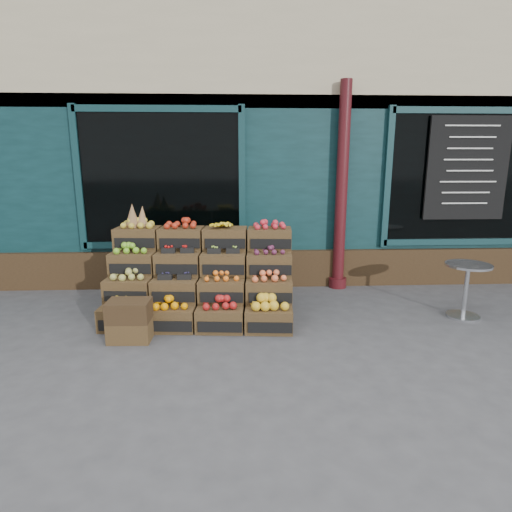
{
  "coord_description": "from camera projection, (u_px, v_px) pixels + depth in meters",
  "views": [
    {
      "loc": [
        -0.45,
        -4.59,
        2.08
      ],
      "look_at": [
        -0.2,
        0.7,
        0.85
      ],
      "focal_mm": 30.0,
      "sensor_mm": 36.0,
      "label": 1
    }
  ],
  "objects": [
    {
      "name": "bistro_table",
      "position": [
        466.0,
        284.0,
        5.59
      ],
      "size": [
        0.58,
        0.58,
        0.73
      ],
      "rotation": [
        0.0,
        0.0,
        0.06
      ],
      "color": "silver",
      "rests_on": "ground"
    },
    {
      "name": "shopkeeper",
      "position": [
        173.0,
        219.0,
        7.22
      ],
      "size": [
        0.85,
        0.64,
        2.12
      ],
      "primitive_type": "imported",
      "rotation": [
        0.0,
        0.0,
        3.32
      ],
      "color": "#154C19",
      "rests_on": "ground"
    },
    {
      "name": "crate_display",
      "position": [
        201.0,
        283.0,
        5.66
      ],
      "size": [
        2.45,
        1.33,
        1.48
      ],
      "rotation": [
        0.0,
        0.0,
        -0.08
      ],
      "color": "#46331B",
      "rests_on": "ground"
    },
    {
      "name": "ground",
      "position": [
        276.0,
        341.0,
        4.96
      ],
      "size": [
        60.0,
        60.0,
        0.0
      ],
      "primitive_type": "plane",
      "color": "#424244",
      "rests_on": "ground"
    },
    {
      "name": "spare_crates",
      "position": [
        130.0,
        321.0,
        4.93
      ],
      "size": [
        0.49,
        0.35,
        0.48
      ],
      "rotation": [
        0.0,
        0.0,
        -0.03
      ],
      "color": "#46331B",
      "rests_on": "ground"
    },
    {
      "name": "shop_facade",
      "position": [
        256.0,
        142.0,
        9.39
      ],
      "size": [
        12.0,
        6.24,
        4.8
      ],
      "color": "#0E2E31",
      "rests_on": "ground"
    }
  ]
}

